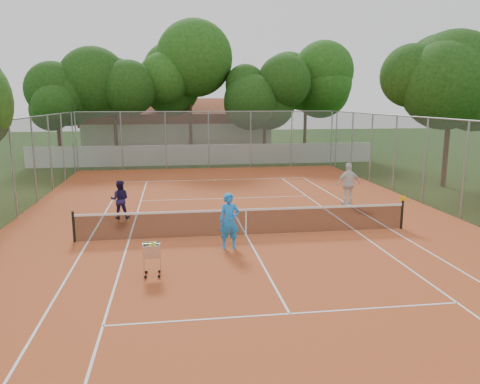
{
  "coord_description": "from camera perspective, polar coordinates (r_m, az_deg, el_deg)",
  "views": [
    {
      "loc": [
        -2.52,
        -16.0,
        4.79
      ],
      "look_at": [
        0.0,
        1.5,
        1.3
      ],
      "focal_mm": 35.0,
      "sensor_mm": 36.0,
      "label": 1
    }
  ],
  "objects": [
    {
      "name": "clubhouse",
      "position": [
        45.08,
        -7.59,
        7.77
      ],
      "size": [
        16.4,
        9.0,
        4.4
      ],
      "primitive_type": "cube",
      "color": "beige",
      "rests_on": "ground"
    },
    {
      "name": "tropical_trees",
      "position": [
        38.09,
        -4.49,
        11.44
      ],
      "size": [
        29.0,
        19.0,
        10.0
      ],
      "primitive_type": "cube",
      "color": "black",
      "rests_on": "ground"
    },
    {
      "name": "court_pad",
      "position": [
        16.89,
        0.73,
        -5.28
      ],
      "size": [
        18.0,
        34.0,
        0.02
      ],
      "primitive_type": "cube",
      "color": "#B14B22",
      "rests_on": "ground"
    },
    {
      "name": "ground",
      "position": [
        16.89,
        0.73,
        -5.31
      ],
      "size": [
        120.0,
        120.0,
        0.0
      ],
      "primitive_type": "plane",
      "color": "#17350E",
      "rests_on": "ground"
    },
    {
      "name": "ball_hopper",
      "position": [
        13.13,
        -10.68,
        -7.98
      ],
      "size": [
        0.64,
        0.64,
        1.01
      ],
      "primitive_type": "cube",
      "rotation": [
        0.0,
        0.0,
        0.43
      ],
      "color": "silver",
      "rests_on": "court_pad"
    },
    {
      "name": "perimeter_fence",
      "position": [
        16.44,
        0.75,
        1.39
      ],
      "size": [
        18.0,
        34.0,
        4.0
      ],
      "primitive_type": "cube",
      "color": "slate",
      "rests_on": "ground"
    },
    {
      "name": "player_far_left",
      "position": [
        19.67,
        -14.44,
        -0.88
      ],
      "size": [
        0.79,
        0.62,
        1.57
      ],
      "primitive_type": "imported",
      "rotation": [
        0.0,
        0.0,
        3.11
      ],
      "color": "#1E1644",
      "rests_on": "court_pad"
    },
    {
      "name": "player_near",
      "position": [
        15.16,
        -1.31,
        -3.55
      ],
      "size": [
        0.68,
        0.46,
        1.83
      ],
      "primitive_type": "imported",
      "rotation": [
        0.0,
        0.0,
        -0.03
      ],
      "color": "#1C84F1",
      "rests_on": "court_pad"
    },
    {
      "name": "boundary_wall",
      "position": [
        35.32,
        -4.07,
        4.57
      ],
      "size": [
        26.0,
        0.3,
        1.5
      ],
      "primitive_type": "cube",
      "color": "white",
      "rests_on": "ground"
    },
    {
      "name": "tennis_net",
      "position": [
        16.76,
        0.73,
        -3.64
      ],
      "size": [
        11.88,
        0.1,
        0.98
      ],
      "primitive_type": "cube",
      "color": "black",
      "rests_on": "court_pad"
    },
    {
      "name": "court_lines",
      "position": [
        16.89,
        0.73,
        -5.23
      ],
      "size": [
        10.98,
        23.78,
        0.01
      ],
      "primitive_type": "cube",
      "color": "white",
      "rests_on": "court_pad"
    },
    {
      "name": "player_far_right",
      "position": [
        22.04,
        13.09,
        0.96
      ],
      "size": [
        1.19,
        0.59,
        1.96
      ],
      "primitive_type": "imported",
      "rotation": [
        0.0,
        0.0,
        3.24
      ],
      "color": "silver",
      "rests_on": "court_pad"
    }
  ]
}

